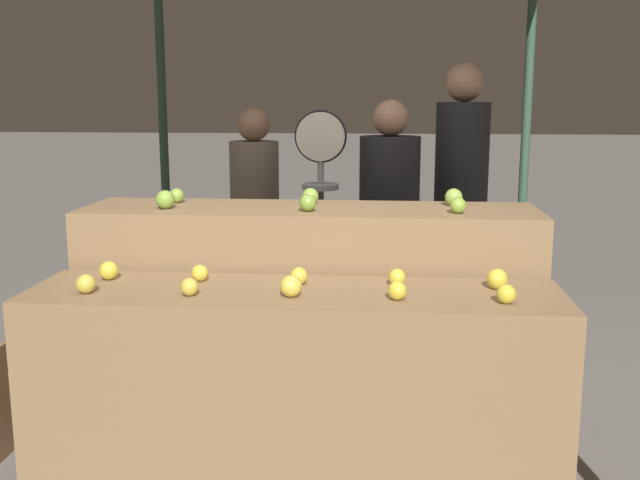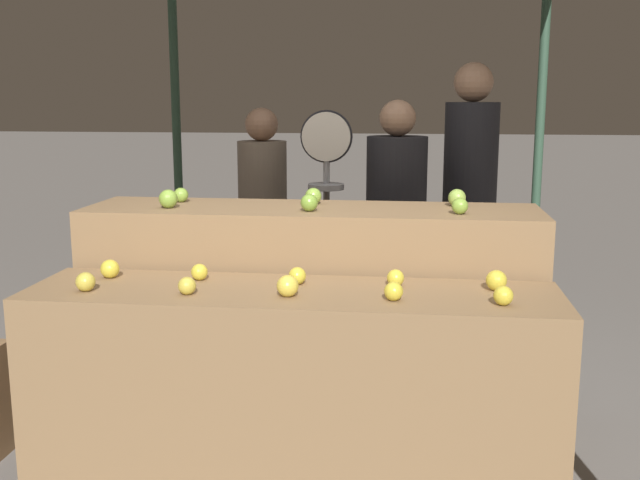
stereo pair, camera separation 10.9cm
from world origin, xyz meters
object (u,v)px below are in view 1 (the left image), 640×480
object	(u,v)px
produce_scale	(321,186)
person_customer_left	(461,185)
person_customer_right	(255,213)
person_vendor_at_scale	(389,216)

from	to	relation	value
produce_scale	person_customer_left	bearing A→B (deg)	35.91
person_customer_right	produce_scale	bearing A→B (deg)	133.13
produce_scale	person_vendor_at_scale	bearing A→B (deg)	35.01
produce_scale	person_vendor_at_scale	size ratio (longest dim) A/B	0.97
produce_scale	person_customer_right	distance (m)	0.66
person_customer_left	person_customer_right	distance (m)	1.29
produce_scale	person_customer_right	world-z (taller)	person_customer_right
person_vendor_at_scale	person_customer_right	distance (m)	0.84
person_customer_left	person_customer_right	bearing A→B (deg)	1.83
produce_scale	person_customer_left	world-z (taller)	person_customer_left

